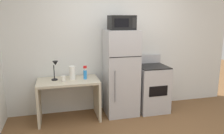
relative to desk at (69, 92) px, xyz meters
name	(u,v)px	position (x,y,z in m)	size (l,w,h in m)	color
wall_back_white	(116,45)	(1.01, 0.38, 0.78)	(5.00, 0.10, 2.60)	silver
desk	(69,92)	(0.00, 0.00, 0.00)	(1.10, 0.62, 0.75)	beige
desk_lamp	(55,67)	(-0.21, 0.04, 0.47)	(0.14, 0.12, 0.35)	black
coffee_mug	(63,79)	(-0.08, -0.06, 0.28)	(0.08, 0.08, 0.10)	white
paper_towel_roll	(72,73)	(0.09, 0.05, 0.35)	(0.11, 0.11, 0.24)	white
spray_bottle	(85,74)	(0.31, -0.01, 0.33)	(0.06, 0.06, 0.25)	#2D8CEA
refrigerator	(121,73)	(1.00, 0.02, 0.30)	(0.61, 0.61, 1.63)	#B7B7BC
microwave	(122,23)	(1.00, 0.00, 1.25)	(0.46, 0.35, 0.26)	black
oven_range	(152,88)	(1.65, 0.01, -0.05)	(0.59, 0.61, 1.10)	#B7B7BC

